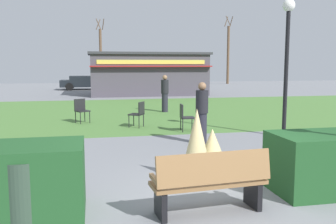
{
  "coord_description": "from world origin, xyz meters",
  "views": [
    {
      "loc": [
        -1.71,
        -5.17,
        2.16
      ],
      "look_at": [
        -0.03,
        3.01,
        1.09
      ],
      "focal_mm": 39.62,
      "sensor_mm": 36.0,
      "label": 1
    }
  ],
  "objects": [
    {
      "name": "tree_left_bg",
      "position": [
        -0.71,
        35.2,
        3.1
      ],
      "size": [
        0.91,
        0.96,
        6.93
      ],
      "color": "brown",
      "rests_on": "ground_plane"
    },
    {
      "name": "person_standing",
      "position": [
        1.21,
        4.44,
        0.86
      ],
      "size": [
        0.34,
        0.34,
        1.69
      ],
      "rotation": [
        0.0,
        0.0,
        4.03
      ],
      "color": "#23232D",
      "rests_on": "ground_plane"
    },
    {
      "name": "tree_right_bg",
      "position": [
        13.3,
        34.45,
        3.36
      ],
      "size": [
        0.91,
        0.96,
        7.45
      ],
      "color": "brown",
      "rests_on": "ground_plane"
    },
    {
      "name": "lamppost_mid",
      "position": [
        3.94,
        4.93,
        2.55
      ],
      "size": [
        0.36,
        0.36,
        4.05
      ],
      "color": "black",
      "rests_on": "ground_plane"
    },
    {
      "name": "cafe_chair_east",
      "position": [
        -2.12,
        8.88,
        0.53
      ],
      "size": [
        0.6,
        0.6,
        0.89
      ],
      "color": "black",
      "rests_on": "ground_plane"
    },
    {
      "name": "cafe_chair_west",
      "position": [
        1.21,
        6.36,
        0.53
      ],
      "size": [
        0.47,
        0.47,
        0.89
      ],
      "color": "black",
      "rests_on": "ground_plane"
    },
    {
      "name": "parked_car_west_slot",
      "position": [
        -2.27,
        27.68,
        0.64
      ],
      "size": [
        4.23,
        2.12,
        1.2
      ],
      "color": "black",
      "rests_on": "ground_plane"
    },
    {
      "name": "food_kiosk",
      "position": [
        2.26,
        21.43,
        1.51
      ],
      "size": [
        8.39,
        4.54,
        3.0
      ],
      "color": "#47424C",
      "rests_on": "ground_plane"
    },
    {
      "name": "person_strolling",
      "position": [
        1.54,
        11.37,
        0.86
      ],
      "size": [
        0.34,
        0.34,
        1.69
      ],
      "rotation": [
        0.0,
        0.0,
        0.12
      ],
      "color": "#23232D",
      "rests_on": "ground_plane"
    },
    {
      "name": "cafe_chair_center",
      "position": [
        -0.16,
        7.44,
        0.53
      ],
      "size": [
        0.61,
        0.61,
        0.89
      ],
      "color": "black",
      "rests_on": "ground_plane"
    },
    {
      "name": "ornamental_grass_behind_left",
      "position": [
        0.16,
        1.31,
        0.68
      ],
      "size": [
        0.64,
        0.64,
        1.36
      ],
      "primitive_type": "cone",
      "color": "#D1BC7F",
      "rests_on": "ground_plane"
    },
    {
      "name": "lawn_patch",
      "position": [
        0.0,
        11.84,
        0.0
      ],
      "size": [
        36.0,
        12.0,
        0.01
      ],
      "primitive_type": "cube",
      "color": "#4C7A38",
      "rests_on": "ground_plane"
    },
    {
      "name": "trash_bin",
      "position": [
        -2.65,
        -0.1,
        0.45
      ],
      "size": [
        0.52,
        0.52,
        0.91
      ],
      "primitive_type": "cylinder",
      "color": "#2D4233",
      "rests_on": "ground_plane"
    },
    {
      "name": "ground_plane",
      "position": [
        0.0,
        0.0,
        0.0
      ],
      "size": [
        80.0,
        80.0,
        0.0
      ],
      "primitive_type": "plane",
      "color": "slate"
    },
    {
      "name": "hedge_left",
      "position": [
        -2.97,
        0.23,
        0.52
      ],
      "size": [
        2.23,
        1.1,
        1.04
      ],
      "primitive_type": "cube",
      "color": "#1E4C23",
      "rests_on": "ground_plane"
    },
    {
      "name": "park_bench",
      "position": [
        -0.07,
        -0.23,
        0.48
      ],
      "size": [
        1.74,
        0.66,
        0.95
      ],
      "color": "olive",
      "rests_on": "ground_plane"
    },
    {
      "name": "ornamental_grass_behind_right",
      "position": [
        0.55,
        1.55,
        0.47
      ],
      "size": [
        0.78,
        0.78,
        0.93
      ],
      "primitive_type": "cone",
      "color": "#D1BC7F",
      "rests_on": "ground_plane"
    }
  ]
}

